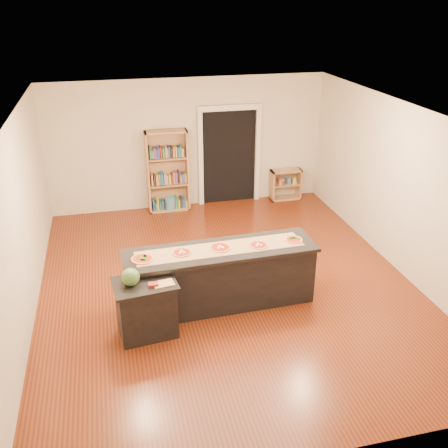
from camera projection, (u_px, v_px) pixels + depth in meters
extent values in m
cube|color=beige|center=(227.00, 206.00, 7.67)|extent=(6.00, 7.00, 2.80)
cube|color=maroon|center=(227.00, 283.00, 8.26)|extent=(6.00, 7.00, 0.01)
cube|color=white|center=(227.00, 115.00, 7.07)|extent=(6.00, 7.00, 0.01)
cube|color=black|center=(229.00, 157.00, 11.07)|extent=(1.20, 0.02, 2.10)
cube|color=silver|center=(201.00, 160.00, 10.90)|extent=(0.10, 0.08, 2.10)
cube|color=silver|center=(258.00, 155.00, 11.17)|extent=(0.10, 0.08, 2.10)
cube|color=silver|center=(230.00, 108.00, 10.56)|extent=(1.40, 0.08, 0.12)
cube|color=black|center=(221.00, 278.00, 7.56)|extent=(2.80, 0.70, 0.90)
cube|color=black|center=(221.00, 251.00, 7.35)|extent=(2.88, 0.78, 0.05)
cube|color=black|center=(146.00, 309.00, 6.91)|extent=(0.77, 0.54, 0.80)
cube|color=black|center=(144.00, 284.00, 6.73)|extent=(0.84, 0.62, 0.04)
cube|color=tan|center=(168.00, 171.00, 10.68)|extent=(0.89, 0.32, 1.78)
cube|color=tan|center=(286.00, 184.00, 11.48)|extent=(0.70, 0.30, 0.70)
cylinder|color=teal|center=(170.00, 204.00, 10.94)|extent=(0.22, 0.22, 0.31)
cube|color=#926A4B|center=(220.00, 249.00, 7.35)|extent=(2.51, 0.53, 0.00)
sphere|color=#144214|center=(130.00, 277.00, 6.62)|extent=(0.24, 0.24, 0.24)
cube|color=tan|center=(164.00, 284.00, 6.68)|extent=(0.30, 0.22, 0.02)
cube|color=maroon|center=(153.00, 285.00, 6.63)|extent=(0.13, 0.09, 0.05)
cylinder|color=#195966|center=(163.00, 272.00, 6.93)|extent=(0.15, 0.15, 0.06)
cylinder|color=#BB7E48|center=(142.00, 259.00, 7.05)|extent=(0.32, 0.32, 0.02)
cylinder|color=#A5190C|center=(142.00, 258.00, 7.05)|extent=(0.26, 0.26, 0.00)
cylinder|color=#BB7E48|center=(182.00, 252.00, 7.23)|extent=(0.30, 0.30, 0.02)
cylinder|color=#A5190C|center=(182.00, 252.00, 7.22)|extent=(0.25, 0.25, 0.00)
cylinder|color=#BB7E48|center=(220.00, 248.00, 7.36)|extent=(0.32, 0.32, 0.02)
cylinder|color=#A5190C|center=(220.00, 247.00, 7.36)|extent=(0.26, 0.26, 0.00)
cylinder|color=#BB7E48|center=(259.00, 245.00, 7.43)|extent=(0.28, 0.28, 0.02)
cylinder|color=#A5190C|center=(259.00, 245.00, 7.43)|extent=(0.23, 0.23, 0.00)
cylinder|color=#BB7E48|center=(294.00, 240.00, 7.59)|extent=(0.29, 0.29, 0.02)
cylinder|color=#A5190C|center=(294.00, 239.00, 7.59)|extent=(0.23, 0.23, 0.00)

